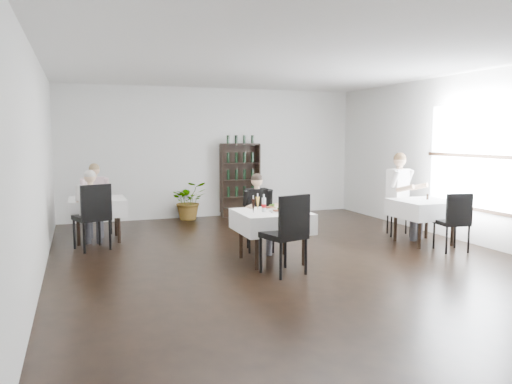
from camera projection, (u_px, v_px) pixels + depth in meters
room_shell at (290, 162)px, 7.48m from camera, size 9.00×9.00×9.00m
window_right at (474, 159)px, 8.64m from camera, size 0.06×2.30×1.85m
wine_shelf at (240, 180)px, 11.79m from camera, size 0.90×0.28×1.75m
main_table at (272, 221)px, 7.48m from camera, size 1.03×1.03×0.77m
left_table at (97, 207)px, 9.01m from camera, size 0.98×0.98×0.77m
right_table at (424, 209)px, 8.76m from camera, size 0.98×0.98×0.77m
potted_tree at (189, 201)px, 11.30m from camera, size 0.79×0.69×0.87m
main_chair_far at (260, 216)px, 8.30m from camera, size 0.55×0.55×0.98m
main_chair_near at (288, 229)px, 6.74m from camera, size 0.63×0.63×1.11m
left_chair_far at (99, 206)px, 9.78m from camera, size 0.44×0.44×0.93m
left_chair_near at (93, 213)px, 8.22m from camera, size 0.65×0.65×1.11m
right_chair_far at (398, 209)px, 9.55m from camera, size 0.54×0.54×0.89m
right_chair_near at (455, 218)px, 8.11m from camera, size 0.52×0.52×0.98m
diner_main at (258, 207)px, 8.05m from camera, size 0.49×0.48×1.29m
diner_left_far at (95, 194)px, 9.47m from camera, size 0.53×0.54×1.38m
diner_left_near at (91, 202)px, 8.48m from camera, size 0.52×0.54×1.33m
diner_right_far at (403, 188)px, 9.25m from camera, size 0.71×0.75×1.59m
plate_far at (271, 208)px, 7.71m from camera, size 0.29×0.29×0.08m
plate_near at (279, 211)px, 7.38m from camera, size 0.28×0.28×0.08m
pilsner_dark at (253, 206)px, 7.24m from camera, size 0.06×0.06×0.27m
pilsner_lager at (258, 204)px, 7.51m from camera, size 0.06×0.06×0.26m
coke_bottle at (264, 205)px, 7.39m from camera, size 0.07×0.07×0.26m
napkin_cutlery at (297, 211)px, 7.44m from camera, size 0.18×0.17×0.02m
pepper_mill at (428, 197)px, 8.84m from camera, size 0.04×0.04×0.10m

